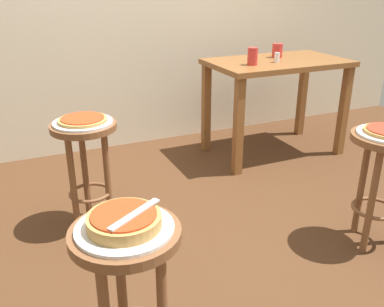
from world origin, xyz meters
The scene contains 13 objects.
ground_plane centered at (0.00, 0.00, 0.00)m, with size 6.00×6.00×0.00m, color #4C2D19.
stool_foreground centered at (-0.61, -0.70, 0.46)m, with size 0.36×0.36×0.63m.
serving_plate_foreground centered at (-0.61, -0.70, 0.64)m, with size 0.31×0.31×0.01m, color silver.
pizza_foreground centered at (-0.61, -0.70, 0.66)m, with size 0.23×0.23×0.05m.
stool_middle centered at (0.84, -0.40, 0.46)m, with size 0.36×0.36×0.63m.
stool_leftside centered at (-0.53, 0.41, 0.46)m, with size 0.36×0.36×0.63m.
serving_plate_leftside centered at (-0.53, 0.41, 0.64)m, with size 0.32×0.32×0.01m, color silver.
pizza_leftside centered at (-0.53, 0.41, 0.65)m, with size 0.26×0.26×0.02m.
dining_table centered at (1.09, 0.94, 0.64)m, with size 1.07×0.63×0.77m.
cup_near_edge centered at (0.80, 0.85, 0.83)m, with size 0.07×0.07×0.13m, color red.
cup_far_edge centered at (1.15, 1.04, 0.82)m, with size 0.08×0.08×0.11m, color red.
condiment_shaker centered at (1.02, 0.86, 0.80)m, with size 0.04×0.04×0.07m, color white.
pizza_server_knife centered at (-0.58, -0.72, 0.69)m, with size 0.22×0.02×0.01m, color silver.
Camera 1 is at (-0.88, -1.84, 1.37)m, focal length 39.94 mm.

